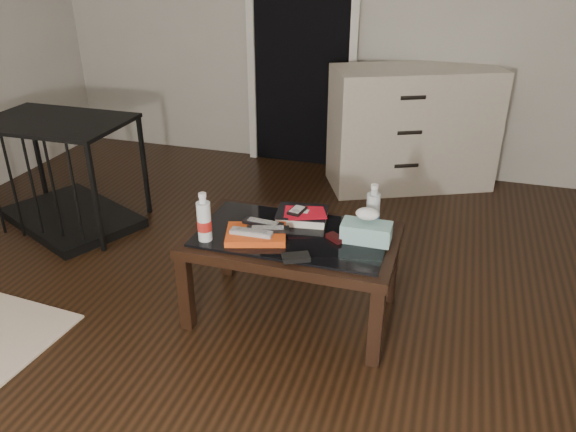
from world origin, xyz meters
name	(u,v)px	position (x,y,z in m)	size (l,w,h in m)	color
ground	(240,348)	(0.00, 0.00, 0.00)	(5.00, 5.00, 0.00)	black
doorway	(302,38)	(-0.40, 2.47, 1.02)	(0.90, 0.08, 2.07)	black
coffee_table	(293,245)	(0.16, 0.34, 0.40)	(1.00, 0.60, 0.46)	black
dresser	(412,128)	(0.53, 2.23, 0.45)	(1.30, 0.96, 0.90)	beige
pet_crate	(67,190)	(-1.57, 0.90, 0.23)	(1.07, 0.92, 0.71)	black
magazines	(256,234)	(0.00, 0.26, 0.48)	(0.28, 0.21, 0.03)	#D04413
remote_silver	(251,232)	(-0.01, 0.23, 0.50)	(0.20, 0.05, 0.02)	#A0A0A4
remote_black_front	(268,229)	(0.05, 0.28, 0.50)	(0.20, 0.05, 0.02)	black
remote_black_back	(263,223)	(0.01, 0.33, 0.50)	(0.20, 0.05, 0.02)	black
textbook	(302,215)	(0.16, 0.50, 0.48)	(0.25, 0.20, 0.05)	black
dvd_mailers	(304,212)	(0.17, 0.49, 0.51)	(0.19, 0.14, 0.01)	red
ipod	(297,210)	(0.14, 0.47, 0.52)	(0.06, 0.10, 0.02)	black
flip_phone	(335,238)	(0.37, 0.34, 0.47)	(0.09, 0.05, 0.02)	black
wallet	(296,257)	(0.24, 0.12, 0.47)	(0.12, 0.07, 0.02)	black
water_bottle_left	(204,217)	(-0.22, 0.17, 0.58)	(0.07, 0.07, 0.24)	silver
water_bottle_right	(373,208)	(0.51, 0.49, 0.58)	(0.07, 0.07, 0.24)	silver
tissue_box	(366,232)	(0.51, 0.38, 0.51)	(0.23, 0.12, 0.09)	teal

